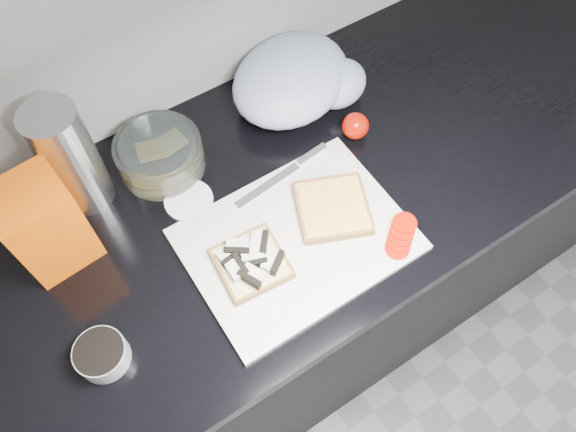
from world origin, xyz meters
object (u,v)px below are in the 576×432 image
object	(u,v)px
bread_bag	(45,225)
steel_canister	(70,159)
cutting_board	(297,240)
glass_bowl	(160,155)

from	to	relation	value
bread_bag	steel_canister	bearing A→B (deg)	38.93
cutting_board	steel_canister	xyz separation A→B (m)	(-0.28, 0.31, 0.11)
cutting_board	steel_canister	bearing A→B (deg)	132.53
bread_bag	steel_canister	size ratio (longest dim) A/B	0.80
cutting_board	bread_bag	xyz separation A→B (m)	(-0.37, 0.22, 0.09)
glass_bowl	bread_bag	size ratio (longest dim) A/B	0.90
steel_canister	bread_bag	bearing A→B (deg)	-135.66
cutting_board	glass_bowl	bearing A→B (deg)	114.20
glass_bowl	cutting_board	bearing A→B (deg)	-65.80
cutting_board	glass_bowl	xyz separation A→B (m)	(-0.13, 0.29, 0.03)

